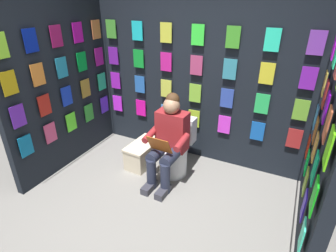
# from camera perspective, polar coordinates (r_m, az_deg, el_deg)

# --- Properties ---
(ground_plane) EXTENTS (30.00, 30.00, 0.00)m
(ground_plane) POSITION_cam_1_polar(r_m,az_deg,el_deg) (3.06, -8.68, -22.48)
(ground_plane) COLOR gray
(display_wall_back) EXTENTS (3.20, 0.14, 2.29)m
(display_wall_back) POSITION_cam_1_polar(r_m,az_deg,el_deg) (3.87, 6.23, 9.03)
(display_wall_back) COLOR black
(display_wall_back) RESTS_ON ground
(display_wall_left) EXTENTS (0.14, 1.84, 2.29)m
(display_wall_left) POSITION_cam_1_polar(r_m,az_deg,el_deg) (2.78, 30.68, -1.88)
(display_wall_left) COLOR black
(display_wall_left) RESTS_ON ground
(display_wall_right) EXTENTS (0.14, 1.84, 2.29)m
(display_wall_right) POSITION_cam_1_polar(r_m,az_deg,el_deg) (3.98, -21.58, 7.79)
(display_wall_right) COLOR black
(display_wall_right) RESTS_ON ground
(toilet) EXTENTS (0.41, 0.56, 0.77)m
(toilet) POSITION_cam_1_polar(r_m,az_deg,el_deg) (3.76, 1.62, -5.12)
(toilet) COLOR white
(toilet) RESTS_ON ground
(person_reading) EXTENTS (0.53, 0.69, 1.19)m
(person_reading) POSITION_cam_1_polar(r_m,az_deg,el_deg) (3.45, 0.01, -2.98)
(person_reading) COLOR maroon
(person_reading) RESTS_ON ground
(comic_longbox_near) EXTENTS (0.34, 0.60, 0.33)m
(comic_longbox_near) POSITION_cam_1_polar(r_m,az_deg,el_deg) (4.01, -5.24, -5.74)
(comic_longbox_near) COLOR beige
(comic_longbox_near) RESTS_ON ground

